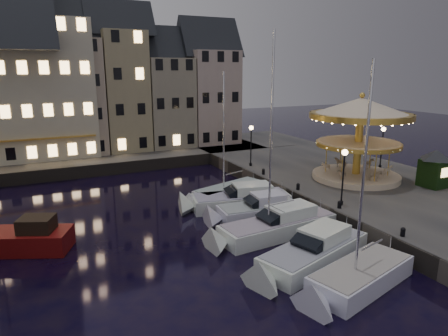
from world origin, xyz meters
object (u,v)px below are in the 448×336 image
motorboat_d (254,212)px  red_fishing_boat (17,240)px  bollard_d (263,171)px  motorboat_c (274,227)px  ticket_kiosk (435,162)px  streetlamp_c (251,140)px  bollard_b (340,204)px  streetlamp_b (344,169)px  bollard_c (298,186)px  motorboat_f (225,194)px  carousel (360,123)px  motorboat_a (355,280)px  bollard_a (403,231)px  motorboat_e (236,200)px  streetlamp_d (382,141)px  motorboat_b (310,254)px

motorboat_d → red_fishing_boat: size_ratio=1.03×
bollard_d → motorboat_c: size_ratio=0.05×
motorboat_c → ticket_kiosk: motorboat_c is taller
streetlamp_c → motorboat_c: size_ratio=0.33×
streetlamp_c → bollard_b: streetlamp_c is taller
bollard_b → streetlamp_b: bearing=39.8°
red_fishing_boat → motorboat_c: bearing=-18.0°
motorboat_c → motorboat_d: motorboat_c is taller
bollard_b → bollard_d: bearing=90.0°
bollard_c → motorboat_f: size_ratio=0.05×
bollard_c → motorboat_f: (-4.87, 3.88, -1.07)m
streetlamp_c → motorboat_f: (-5.47, -5.12, -3.49)m
carousel → ticket_kiosk: carousel is taller
streetlamp_b → motorboat_a: 10.22m
motorboat_f → carousel: 13.48m
motorboat_c → motorboat_a: bearing=-89.4°
bollard_c → motorboat_d: motorboat_d is taller
motorboat_c → red_fishing_boat: 16.42m
motorboat_f → red_fishing_boat: motorboat_f is taller
motorboat_a → motorboat_f: size_ratio=1.19×
bollard_b → ticket_kiosk: (10.88, 0.78, 1.85)m
motorboat_a → carousel: bearing=46.6°
bollard_a → motorboat_e: motorboat_e is taller
motorboat_d → motorboat_f: 5.30m
bollard_c → motorboat_e: (-5.01, 1.46, -0.96)m
bollard_a → motorboat_a: motorboat_a is taller
streetlamp_d → red_fishing_boat: red_fishing_boat is taller
streetlamp_c → motorboat_b: streetlamp_c is taller
streetlamp_d → motorboat_e: size_ratio=0.46×
motorboat_e → bollard_d: bearing=38.9°
bollard_d → bollard_a: bearing=-90.0°
motorboat_d → motorboat_e: 2.89m
motorboat_d → motorboat_f: bearing=88.8°
motorboat_a → carousel: size_ratio=1.42×
streetlamp_b → motorboat_e: bearing=133.2°
motorboat_d → ticket_kiosk: ticket_kiosk is taller
streetlamp_c → motorboat_f: bearing=-136.9°
motorboat_e → motorboat_f: bearing=86.9°
motorboat_e → carousel: carousel is taller
streetlamp_b → red_fishing_boat: 22.32m
carousel → bollard_a: bearing=-121.6°
bollard_d → motorboat_c: bearing=-117.6°
motorboat_b → carousel: size_ratio=0.99×
motorboat_a → motorboat_c: size_ratio=0.99×
streetlamp_b → motorboat_b: 8.35m
motorboat_d → streetlamp_c: bearing=61.8°
bollard_a → streetlamp_b: bearing=84.3°
motorboat_a → motorboat_d: bearing=88.8°
streetlamp_b → red_fishing_boat: bearing=167.1°
streetlamp_d → streetlamp_b: bearing=-148.2°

